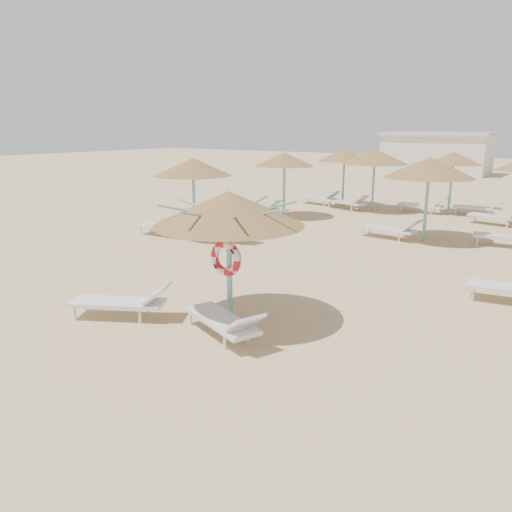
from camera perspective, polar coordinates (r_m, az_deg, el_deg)
The scene contains 6 objects.
ground at distance 9.49m, azimuth -3.54°, elevation -8.16°, with size 120.00×120.00×0.00m, color tan.
main_palapa at distance 9.22m, azimuth -3.16°, elevation 5.37°, with size 2.82×2.82×2.53m.
lounger_main_a at distance 10.16m, azimuth -14.88°, elevation -5.02°, with size 2.02×1.45×0.72m.
lounger_main_b at distance 8.91m, azimuth -3.56°, elevation -7.39°, with size 2.01×1.24×0.70m.
palapa_field at distance 18.15m, azimuth 23.59°, elevation 9.07°, with size 19.64×13.35×2.72m.
service_hut at distance 43.43m, azimuth 19.89°, elevation 11.03°, with size 8.40×4.40×3.25m.
Camera 1 is at (5.47, -6.84, 3.66)m, focal length 35.00 mm.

